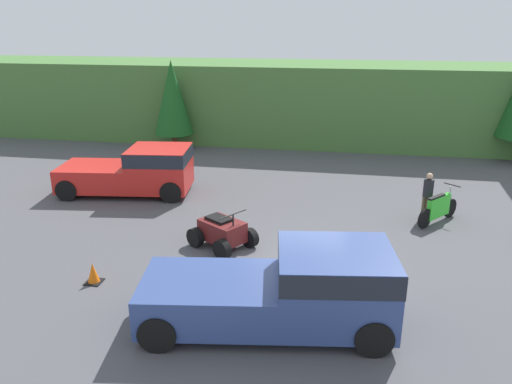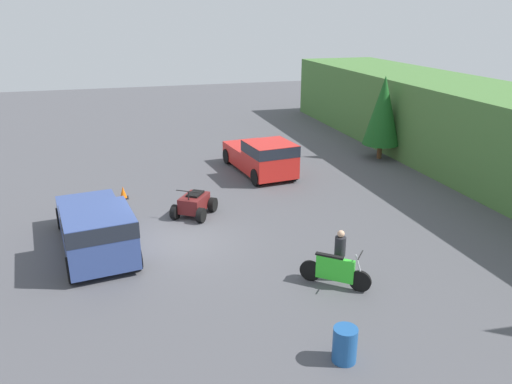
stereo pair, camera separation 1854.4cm
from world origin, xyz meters
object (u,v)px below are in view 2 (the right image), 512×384
object	(u,v)px
traffic_cone	(123,193)
steel_barrel	(345,345)
pickup_truck_red	(263,156)
quad_atv	(194,204)
rider_person	(340,253)
dirt_bike	(335,271)
pickup_truck_second	(96,227)

from	to	relation	value
traffic_cone	steel_barrel	world-z (taller)	steel_barrel
pickup_truck_red	quad_atv	xyz separation A→B (m)	(4.39, -4.19, -0.50)
pickup_truck_red	rider_person	bearing A→B (deg)	-11.29
quad_atv	traffic_cone	xyz separation A→B (m)	(-2.77, -2.70, -0.21)
dirt_bike	quad_atv	xyz separation A→B (m)	(-6.66, -3.13, -0.03)
pickup_truck_red	pickup_truck_second	bearing A→B (deg)	-56.23
dirt_bike	quad_atv	distance (m)	7.36
dirt_bike	steel_barrel	xyz separation A→B (m)	(3.21, -1.21, -0.05)
dirt_bike	rider_person	distance (m)	0.60
rider_person	traffic_cone	distance (m)	10.97
quad_atv	rider_person	bearing A→B (deg)	62.26
quad_atv	traffic_cone	distance (m)	3.88
pickup_truck_second	traffic_cone	distance (m)	5.38
pickup_truck_red	dirt_bike	size ratio (longest dim) A/B	3.02
pickup_truck_second	quad_atv	size ratio (longest dim) A/B	2.57
dirt_bike	quad_atv	world-z (taller)	same
dirt_bike	rider_person	xyz separation A→B (m)	(-0.35, 0.29, 0.39)
traffic_cone	quad_atv	bearing A→B (deg)	44.30
pickup_truck_second	traffic_cone	bearing A→B (deg)	160.80
pickup_truck_red	traffic_cone	xyz separation A→B (m)	(1.62, -6.90, -0.71)
dirt_bike	rider_person	size ratio (longest dim) A/B	1.07
pickup_truck_second	steel_barrel	world-z (taller)	pickup_truck_second
quad_atv	traffic_cone	size ratio (longest dim) A/B	4.04
pickup_truck_red	pickup_truck_second	world-z (taller)	same
dirt_bike	rider_person	bearing A→B (deg)	90.38
quad_atv	traffic_cone	bearing A→B (deg)	-101.87
dirt_bike	traffic_cone	xyz separation A→B (m)	(-9.43, -5.83, -0.24)
pickup_truck_red	steel_barrel	xyz separation A→B (m)	(14.25, -2.28, -0.53)
steel_barrel	quad_atv	bearing A→B (deg)	-169.01
rider_person	traffic_cone	bearing A→B (deg)	174.72
steel_barrel	pickup_truck_second	bearing A→B (deg)	-142.70
dirt_bike	steel_barrel	world-z (taller)	dirt_bike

